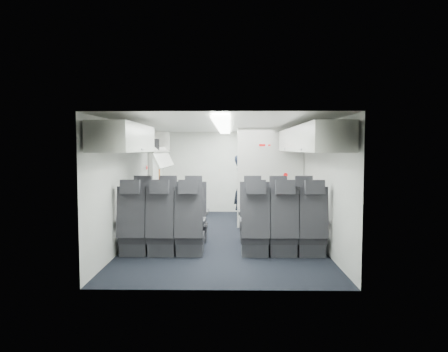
{
  "coord_description": "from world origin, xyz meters",
  "views": [
    {
      "loc": [
        0.12,
        -7.71,
        1.71
      ],
      "look_at": [
        0.0,
        0.4,
        1.15
      ],
      "focal_mm": 32.0,
      "sensor_mm": 36.0,
      "label": 1
    }
  ],
  "objects_px": {
    "seat_row_front": "(223,220)",
    "galley_unit": "(262,178)",
    "carry_on_bag": "(148,145)",
    "seat_row_mid": "(222,231)",
    "flight_attendant": "(242,188)",
    "boarding_door": "(155,181)"
  },
  "relations": [
    {
      "from": "seat_row_front",
      "to": "galley_unit",
      "type": "xyz_separation_m",
      "value": [
        0.95,
        3.25,
        0.55
      ]
    },
    {
      "from": "galley_unit",
      "to": "carry_on_bag",
      "type": "bearing_deg",
      "value": -126.12
    },
    {
      "from": "seat_row_mid",
      "to": "carry_on_bag",
      "type": "height_order",
      "value": "carry_on_bag"
    },
    {
      "from": "galley_unit",
      "to": "flight_attendant",
      "type": "height_order",
      "value": "galley_unit"
    },
    {
      "from": "flight_attendant",
      "to": "boarding_door",
      "type": "bearing_deg",
      "value": 99.28
    },
    {
      "from": "seat_row_mid",
      "to": "boarding_door",
      "type": "relative_size",
      "value": 1.79
    },
    {
      "from": "seat_row_mid",
      "to": "boarding_door",
      "type": "bearing_deg",
      "value": 118.77
    },
    {
      "from": "galley_unit",
      "to": "carry_on_bag",
      "type": "height_order",
      "value": "galley_unit"
    },
    {
      "from": "seat_row_front",
      "to": "boarding_door",
      "type": "xyz_separation_m",
      "value": [
        -1.64,
        2.09,
        0.55
      ]
    },
    {
      "from": "boarding_door",
      "to": "seat_row_mid",
      "type": "bearing_deg",
      "value": -61.23
    },
    {
      "from": "seat_row_mid",
      "to": "galley_unit",
      "type": "bearing_deg",
      "value": 77.12
    },
    {
      "from": "carry_on_bag",
      "to": "galley_unit",
      "type": "bearing_deg",
      "value": 61.07
    },
    {
      "from": "flight_attendant",
      "to": "seat_row_mid",
      "type": "bearing_deg",
      "value": 179.77
    },
    {
      "from": "boarding_door",
      "to": "galley_unit",
      "type": "bearing_deg",
      "value": 24.28
    },
    {
      "from": "boarding_door",
      "to": "flight_attendant",
      "type": "height_order",
      "value": "boarding_door"
    },
    {
      "from": "flight_attendant",
      "to": "galley_unit",
      "type": "bearing_deg",
      "value": -18.55
    },
    {
      "from": "galley_unit",
      "to": "boarding_door",
      "type": "xyz_separation_m",
      "value": [
        -2.59,
        -1.17,
        0.0
      ]
    },
    {
      "from": "flight_attendant",
      "to": "carry_on_bag",
      "type": "xyz_separation_m",
      "value": [
        -1.79,
        -2.08,
        0.99
      ]
    },
    {
      "from": "boarding_door",
      "to": "carry_on_bag",
      "type": "distance_m",
      "value": 2.19
    },
    {
      "from": "seat_row_front",
      "to": "galley_unit",
      "type": "height_order",
      "value": "galley_unit"
    },
    {
      "from": "boarding_door",
      "to": "flight_attendant",
      "type": "relative_size",
      "value": 1.19
    },
    {
      "from": "seat_row_mid",
      "to": "boarding_door",
      "type": "xyz_separation_m",
      "value": [
        -1.64,
        2.99,
        0.55
      ]
    }
  ]
}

